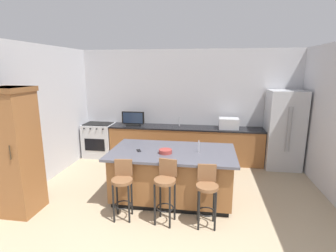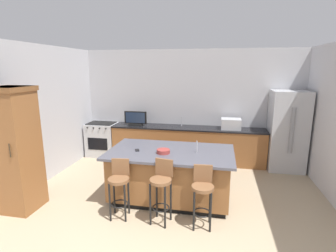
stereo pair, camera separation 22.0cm
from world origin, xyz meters
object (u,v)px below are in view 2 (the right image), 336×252
at_px(kitchen_island, 171,174).
at_px(cell_phone, 137,150).
at_px(cabinet_tower, 16,148).
at_px(fruit_bowl, 163,151).
at_px(refrigerator, 287,131).
at_px(tv_monitor, 136,119).
at_px(range_oven, 102,139).
at_px(bar_stool_left, 119,184).
at_px(bar_stool_right, 203,191).
at_px(microwave, 231,124).
at_px(bar_stool_center, 161,186).

bearing_deg(kitchen_island, cell_phone, -171.70).
distance_m(cabinet_tower, fruit_bowl, 2.47).
height_order(refrigerator, cabinet_tower, cabinet_tower).
bearing_deg(tv_monitor, range_oven, 177.11).
relative_size(cabinet_tower, cell_phone, 14.15).
bearing_deg(range_oven, fruit_bowl, -44.76).
bearing_deg(cell_phone, bar_stool_left, -122.39).
distance_m(range_oven, fruit_bowl, 3.18).
xyz_separation_m(refrigerator, cabinet_tower, (-4.91, -2.85, 0.15)).
bearing_deg(cabinet_tower, refrigerator, 30.14).
distance_m(range_oven, bar_stool_right, 4.11).
relative_size(refrigerator, tv_monitor, 3.18).
xyz_separation_m(range_oven, bar_stool_right, (2.98, -2.84, 0.11)).
distance_m(kitchen_island, cabinet_tower, 2.69).
distance_m(bar_stool_right, cell_phone, 1.48).
bearing_deg(microwave, bar_stool_center, -111.69).
bearing_deg(bar_stool_center, kitchen_island, 100.64).
bearing_deg(bar_stool_left, range_oven, 113.37).
height_order(cabinet_tower, bar_stool_left, cabinet_tower).
bearing_deg(range_oven, refrigerator, -0.88).
bearing_deg(tv_monitor, bar_stool_left, -77.25).
bearing_deg(cabinet_tower, microwave, 39.02).
height_order(kitchen_island, tv_monitor, tv_monitor).
xyz_separation_m(bar_stool_center, bar_stool_right, (0.64, 0.02, -0.04)).
bearing_deg(cell_phone, fruit_bowl, -32.86).
bearing_deg(bar_stool_center, fruit_bowl, 109.84).
distance_m(range_oven, cell_phone, 2.79).
relative_size(range_oven, cell_phone, 6.20).
bearing_deg(cell_phone, microwave, 25.25).
xyz_separation_m(refrigerator, range_oven, (-4.77, 0.07, -0.49)).
distance_m(bar_stool_center, bar_stool_right, 0.64).
bearing_deg(bar_stool_left, bar_stool_center, -7.69).
relative_size(range_oven, cabinet_tower, 0.44).
relative_size(range_oven, bar_stool_right, 0.97).
bearing_deg(tv_monitor, microwave, 1.20).
relative_size(refrigerator, range_oven, 2.04).
xyz_separation_m(range_oven, bar_stool_left, (1.63, -2.84, 0.11)).
distance_m(microwave, tv_monitor, 2.47).
height_order(bar_stool_left, fruit_bowl, fruit_bowl).
height_order(cabinet_tower, fruit_bowl, cabinet_tower).
distance_m(microwave, bar_stool_center, 3.10).
height_order(range_oven, bar_stool_left, bar_stool_left).
relative_size(refrigerator, bar_stool_center, 1.87).
bearing_deg(kitchen_island, bar_stool_right, -50.62).
relative_size(bar_stool_center, fruit_bowl, 4.33).
bearing_deg(tv_monitor, bar_stool_center, -64.57).
height_order(kitchen_island, range_oven, range_oven).
xyz_separation_m(tv_monitor, bar_stool_left, (0.63, -2.79, -0.51)).
relative_size(bar_stool_left, fruit_bowl, 4.11).
xyz_separation_m(fruit_bowl, cell_phone, (-0.51, 0.07, -0.03)).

